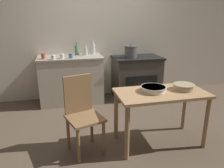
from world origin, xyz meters
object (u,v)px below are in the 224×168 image
(mixing_bowl_large, at_px, (184,87))
(bottle_mid_left, at_px, (93,49))
(bottle_far_left, at_px, (86,51))
(cup_mid_right, at_px, (71,56))
(stove, at_px, (136,77))
(cup_center, at_px, (43,56))
(cup_center_left, at_px, (62,56))
(flour_sack, at_px, (145,96))
(bottle_left, at_px, (77,50))
(cup_center_right, at_px, (53,57))
(work_table, at_px, (161,100))
(mixing_bowl_small, at_px, (153,89))
(chair, at_px, (82,112))
(stock_pot, at_px, (131,52))

(mixing_bowl_large, relative_size, bottle_mid_left, 1.02)
(bottle_far_left, relative_size, cup_mid_right, 2.48)
(bottle_mid_left, bearing_deg, mixing_bowl_large, -65.57)
(stove, distance_m, cup_center, 1.88)
(cup_center_left, bearing_deg, flour_sack, -10.24)
(bottle_left, bearing_deg, cup_center_right, -139.59)
(stove, xyz_separation_m, bottle_far_left, (-1.02, 0.10, 0.56))
(work_table, relative_size, cup_center_right, 14.75)
(mixing_bowl_small, xyz_separation_m, bottle_mid_left, (-0.47, 1.91, 0.25))
(flour_sack, height_order, bottle_left, bottle_left)
(bottle_left, xyz_separation_m, cup_mid_right, (-0.13, -0.31, -0.05))
(work_table, relative_size, chair, 1.20)
(mixing_bowl_small, xyz_separation_m, cup_center_right, (-1.24, 1.49, 0.18))
(mixing_bowl_small, bearing_deg, cup_center_right, 129.65)
(cup_center_left, relative_size, cup_mid_right, 1.06)
(chair, bearing_deg, bottle_far_left, 63.53)
(cup_center_right, bearing_deg, mixing_bowl_small, -50.35)
(work_table, xyz_separation_m, mixing_bowl_large, (0.32, 0.01, 0.16))
(bottle_left, xyz_separation_m, cup_center, (-0.61, -0.28, -0.04))
(cup_center_left, bearing_deg, work_table, -53.19)
(flour_sack, xyz_separation_m, stock_pot, (-0.19, 0.39, 0.81))
(chair, distance_m, bottle_mid_left, 1.97)
(stock_pot, relative_size, bottle_left, 1.04)
(mixing_bowl_large, xyz_separation_m, cup_center_right, (-1.65, 1.52, 0.18))
(mixing_bowl_small, height_order, bottle_mid_left, bottle_mid_left)
(cup_mid_right, bearing_deg, bottle_left, 66.74)
(bottle_far_left, height_order, cup_center_right, bottle_far_left)
(cup_center, height_order, cup_center_right, cup_center)
(stove, bearing_deg, bottle_mid_left, 166.58)
(mixing_bowl_small, distance_m, cup_center_right, 1.95)
(mixing_bowl_small, relative_size, cup_center_right, 4.20)
(mixing_bowl_large, distance_m, cup_center_left, 2.17)
(chair, relative_size, flour_sack, 3.13)
(chair, distance_m, stock_pot, 2.02)
(chair, height_order, bottle_mid_left, bottle_mid_left)
(cup_center_left, height_order, cup_center, cup_center)
(chair, relative_size, bottle_mid_left, 3.52)
(flour_sack, xyz_separation_m, bottle_mid_left, (-0.90, 0.64, 0.86))
(stock_pot, relative_size, cup_center, 2.50)
(bottle_left, bearing_deg, chair, -93.47)
(stock_pot, distance_m, mixing_bowl_small, 1.68)
(stock_pot, relative_size, bottle_far_left, 1.24)
(bottle_far_left, bearing_deg, flour_sack, -27.15)
(stove, xyz_separation_m, stock_pot, (-0.16, -0.05, 0.54))
(flour_sack, bearing_deg, stove, 94.42)
(work_table, distance_m, cup_center_left, 2.00)
(chair, bearing_deg, bottle_left, 69.01)
(mixing_bowl_large, bearing_deg, cup_mid_right, 130.14)
(work_table, bearing_deg, mixing_bowl_small, 159.69)
(mixing_bowl_large, relative_size, bottle_far_left, 1.33)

